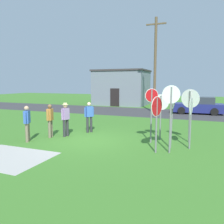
# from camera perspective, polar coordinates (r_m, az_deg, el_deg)

# --- Properties ---
(ground_plane) EXTENTS (80.00, 80.00, 0.00)m
(ground_plane) POSITION_cam_1_polar(r_m,az_deg,el_deg) (11.00, -6.23, -7.12)
(ground_plane) COLOR #3D7528
(street_asphalt) EXTENTS (60.00, 6.40, 0.01)m
(street_asphalt) POSITION_cam_1_polar(r_m,az_deg,el_deg) (21.47, 8.04, -0.02)
(street_asphalt) COLOR #38383A
(street_asphalt) RESTS_ON ground
(concrete_path) EXTENTS (3.20, 2.40, 0.01)m
(concrete_path) POSITION_cam_1_polar(r_m,az_deg,el_deg) (9.42, -25.04, -10.27)
(concrete_path) COLOR #ADAAA3
(concrete_path) RESTS_ON ground
(building_background) EXTENTS (6.41, 5.10, 4.32)m
(building_background) POSITION_cam_1_polar(r_m,az_deg,el_deg) (28.59, 2.49, 6.23)
(building_background) COLOR slate
(building_background) RESTS_ON ground
(utility_pole) EXTENTS (1.80, 0.24, 8.54)m
(utility_pole) POSITION_cam_1_polar(r_m,az_deg,el_deg) (21.33, 10.84, 11.85)
(utility_pole) COLOR brown
(utility_pole) RESTS_ON ground
(parked_car_on_street) EXTENTS (4.37, 2.16, 1.51)m
(parked_car_on_street) POSITION_cam_1_polar(r_m,az_deg,el_deg) (21.62, 20.95, 1.44)
(parked_car_on_street) COLOR navy
(parked_car_on_street) RESTS_ON ground
(stop_sign_far_back) EXTENTS (0.31, 0.76, 2.47)m
(stop_sign_far_back) POSITION_cam_1_polar(r_m,az_deg,el_deg) (9.70, 14.95, 0.94)
(stop_sign_far_back) COLOR slate
(stop_sign_far_back) RESTS_ON ground
(stop_sign_rear_left) EXTENTS (0.76, 0.09, 2.21)m
(stop_sign_rear_left) POSITION_cam_1_polar(r_m,az_deg,el_deg) (11.15, 12.20, 0.83)
(stop_sign_rear_left) COLOR slate
(stop_sign_rear_left) RESTS_ON ground
(stop_sign_tallest) EXTENTS (0.65, 0.28, 2.66)m
(stop_sign_tallest) POSITION_cam_1_polar(r_m,az_deg,el_deg) (8.98, 14.62, 1.04)
(stop_sign_tallest) COLOR slate
(stop_sign_tallest) RESTS_ON ground
(stop_sign_low_front) EXTENTS (0.53, 0.36, 2.49)m
(stop_sign_low_front) POSITION_cam_1_polar(r_m,az_deg,el_deg) (10.37, 9.93, 1.21)
(stop_sign_low_front) COLOR slate
(stop_sign_low_front) RESTS_ON ground
(stop_sign_center_cluster) EXTENTS (0.28, 0.75, 2.23)m
(stop_sign_center_cluster) POSITION_cam_1_polar(r_m,az_deg,el_deg) (8.92, 11.21, -0.61)
(stop_sign_center_cluster) COLOR slate
(stop_sign_center_cluster) RESTS_ON ground
(stop_sign_rear_right) EXTENTS (0.12, 0.74, 2.18)m
(stop_sign_rear_right) POSITION_cam_1_polar(r_m,az_deg,el_deg) (9.85, 19.28, -0.39)
(stop_sign_rear_right) COLOR slate
(stop_sign_rear_right) RESTS_ON ground
(stop_sign_leaning_right) EXTENTS (0.82, 0.33, 2.47)m
(stop_sign_leaning_right) POSITION_cam_1_polar(r_m,az_deg,el_deg) (10.85, 19.10, 1.48)
(stop_sign_leaning_right) COLOR slate
(stop_sign_leaning_right) RESTS_ON ground
(person_on_left) EXTENTS (0.31, 0.56, 1.74)m
(person_on_left) POSITION_cam_1_polar(r_m,az_deg,el_deg) (11.78, -11.65, -1.38)
(person_on_left) COLOR #2D2D33
(person_on_left) RESTS_ON ground
(person_in_teal) EXTENTS (0.30, 0.56, 1.69)m
(person_in_teal) POSITION_cam_1_polar(r_m,az_deg,el_deg) (11.76, -15.36, -1.67)
(person_in_teal) COLOR #7A6B56
(person_in_teal) RESTS_ON ground
(person_holding_notes) EXTENTS (0.40, 0.46, 1.69)m
(person_holding_notes) POSITION_cam_1_polar(r_m,az_deg,el_deg) (12.55, -5.78, -0.88)
(person_holding_notes) COLOR #2D2D33
(person_holding_notes) RESTS_ON ground
(person_in_dark_shirt) EXTENTS (0.35, 0.53, 1.69)m
(person_in_dark_shirt) POSITION_cam_1_polar(r_m,az_deg,el_deg) (11.24, -20.65, -2.30)
(person_in_dark_shirt) COLOR #7A6B56
(person_in_dark_shirt) RESTS_ON ground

